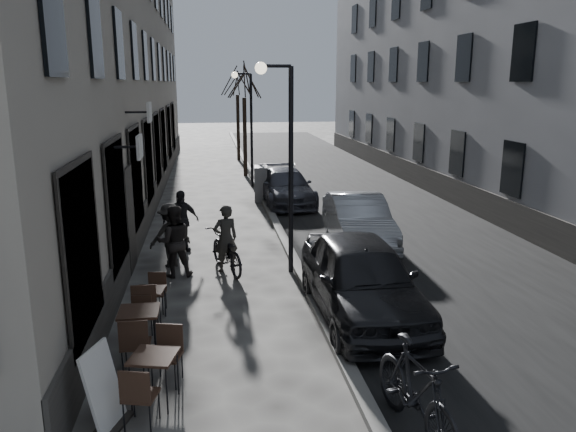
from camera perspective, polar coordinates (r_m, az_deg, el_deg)
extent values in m
plane|color=#393733|center=(8.82, 6.33, -18.34)|extent=(120.00, 120.00, 0.00)
cube|color=black|center=(24.40, 5.79, 2.42)|extent=(7.30, 60.00, 0.00)
cube|color=slate|center=(23.79, -2.78, 2.32)|extent=(0.25, 60.00, 0.12)
cube|color=gray|center=(26.58, 18.64, 20.04)|extent=(4.00, 35.00, 16.00)
cylinder|color=black|center=(13.56, 0.30, 4.37)|extent=(0.12, 0.12, 5.00)
cylinder|color=black|center=(13.35, -1.23, 15.00)|extent=(0.70, 0.08, 0.08)
sphere|color=#FFF2CC|center=(13.31, -2.77, 14.78)|extent=(0.28, 0.28, 0.28)
cylinder|color=black|center=(25.41, -3.73, 8.58)|extent=(0.12, 0.12, 5.00)
cylinder|color=black|center=(25.30, -4.63, 14.21)|extent=(0.70, 0.08, 0.08)
sphere|color=#FFF2CC|center=(25.28, -5.45, 14.08)|extent=(0.28, 0.28, 0.28)
cylinder|color=black|center=(28.43, -4.40, 7.97)|extent=(0.20, 0.20, 3.90)
cylinder|color=black|center=(34.40, -5.08, 8.90)|extent=(0.20, 0.20, 3.90)
cube|color=#321F16|center=(8.62, -13.51, -13.69)|extent=(0.77, 0.77, 0.04)
cylinder|color=black|center=(8.68, -15.69, -16.56)|extent=(0.02, 0.02, 0.74)
cylinder|color=black|center=(8.51, -12.21, -16.99)|extent=(0.02, 0.02, 0.74)
cylinder|color=black|center=(9.11, -14.43, -14.95)|extent=(0.02, 0.02, 0.74)
cylinder|color=black|center=(8.95, -11.12, -15.32)|extent=(0.02, 0.02, 0.74)
cube|color=#321F16|center=(10.08, -14.92, -9.36)|extent=(0.68, 0.68, 0.04)
cylinder|color=black|center=(10.02, -16.61, -12.19)|extent=(0.03, 0.03, 0.79)
cylinder|color=black|center=(9.95, -13.30, -12.17)|extent=(0.03, 0.03, 0.79)
cylinder|color=black|center=(10.53, -16.18, -10.87)|extent=(0.03, 0.03, 0.79)
cylinder|color=black|center=(10.47, -13.04, -10.83)|extent=(0.03, 0.03, 0.79)
cube|color=#321F16|center=(11.43, -13.86, -7.33)|extent=(0.62, 0.62, 0.04)
cylinder|color=black|center=(11.40, -15.18, -9.30)|extent=(0.02, 0.02, 0.64)
cylinder|color=black|center=(11.29, -12.87, -9.38)|extent=(0.02, 0.02, 0.64)
cylinder|color=black|center=(11.81, -14.62, -8.44)|extent=(0.02, 0.02, 0.64)
cylinder|color=black|center=(11.71, -12.39, -8.51)|extent=(0.02, 0.02, 0.64)
cube|color=black|center=(8.63, -17.39, -19.56)|extent=(0.54, 0.75, 0.04)
cube|color=white|center=(8.34, -18.30, -16.18)|extent=(0.50, 0.74, 1.14)
cube|color=slate|center=(22.52, -2.77, 3.32)|extent=(0.60, 0.97, 1.38)
imported|color=black|center=(14.14, -6.32, -3.56)|extent=(1.27, 2.10, 1.04)
imported|color=#2A2824|center=(14.05, -6.35, -2.27)|extent=(0.72, 0.58, 1.70)
imported|color=black|center=(13.87, -11.51, -2.52)|extent=(0.92, 0.75, 1.77)
imported|color=#272522|center=(14.66, -11.88, -1.91)|extent=(1.22, 0.96, 1.65)
imported|color=black|center=(15.92, -10.83, -0.49)|extent=(1.10, 0.74, 1.74)
imported|color=black|center=(11.40, 7.48, -6.27)|extent=(1.95, 4.78, 1.62)
imported|color=#9EA2A6|center=(16.45, 7.13, -0.44)|extent=(1.79, 4.45, 1.44)
imported|color=#3B3C46|center=(21.93, -0.24, 2.99)|extent=(2.05, 4.63, 1.32)
imported|color=black|center=(7.96, 12.89, -17.00)|extent=(0.92, 2.22, 1.29)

